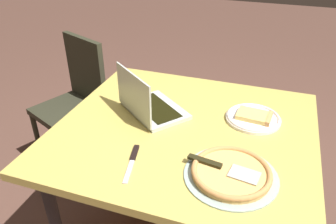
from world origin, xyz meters
The scene contains 6 objects.
dining_table centered at (0.00, 0.00, 0.69)m, with size 1.00×1.10×0.77m.
laptop centered at (0.06, 0.19, 0.82)m, with size 0.36×0.37×0.22m.
pizza_plate centered at (0.16, -0.27, 0.78)m, with size 0.24×0.24×0.04m.
pizza_tray centered at (-0.25, -0.24, 0.79)m, with size 0.33×0.33×0.04m.
table_knife centered at (-0.28, 0.12, 0.77)m, with size 0.21×0.06×0.01m.
chair_near centered at (0.48, 0.89, 0.51)m, with size 0.51×0.51×0.90m.
Camera 1 is at (-1.16, -0.32, 1.57)m, focal length 35.42 mm.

